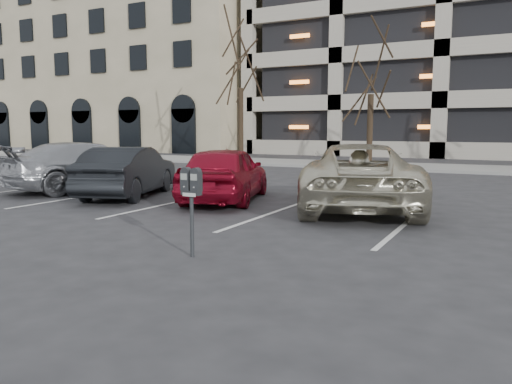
{
  "coord_description": "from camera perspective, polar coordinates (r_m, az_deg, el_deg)",
  "views": [
    {
      "loc": [
        3.2,
        -7.56,
        1.82
      ],
      "look_at": [
        -0.08,
        -1.27,
        0.91
      ],
      "focal_mm": 35.0,
      "sensor_mm": 36.0,
      "label": 1
    }
  ],
  "objects": [
    {
      "name": "car_silver",
      "position": [
        15.55,
        -18.55,
        2.82
      ],
      "size": [
        3.34,
        5.26,
        1.42
      ],
      "primitive_type": "imported",
      "rotation": [
        0.0,
        0.0,
        2.84
      ],
      "color": "#9EA1A5",
      "rests_on": "ground"
    },
    {
      "name": "suv_silver",
      "position": [
        11.62,
        11.58,
        1.81
      ],
      "size": [
        4.03,
        5.83,
        1.48
      ],
      "rotation": [
        0.0,
        0.0,
        3.47
      ],
      "color": "beige",
      "rests_on": "ground"
    },
    {
      "name": "car_red",
      "position": [
        12.53,
        -3.53,
        2.15
      ],
      "size": [
        2.8,
        4.41,
        1.4
      ],
      "primitive_type": "imported",
      "rotation": [
        0.0,
        0.0,
        3.44
      ],
      "color": "maroon",
      "rests_on": "ground"
    },
    {
      "name": "parking_meter",
      "position": [
        7.04,
        -7.4,
        0.21
      ],
      "size": [
        0.32,
        0.13,
        1.25
      ],
      "rotation": [
        0.0,
        0.0,
        -0.02
      ],
      "color": "black",
      "rests_on": "ground"
    },
    {
      "name": "car_dark",
      "position": [
        13.79,
        -14.38,
        2.27
      ],
      "size": [
        2.7,
        4.28,
        1.33
      ],
      "primitive_type": "imported",
      "rotation": [
        0.0,
        0.0,
        3.49
      ],
      "color": "black",
      "rests_on": "ground"
    },
    {
      "name": "tree_a",
      "position": [
        27.38,
        -1.79,
        16.77
      ],
      "size": [
        3.85,
        3.85,
        8.75
      ],
      "color": "black",
      "rests_on": "ground"
    },
    {
      "name": "ground",
      "position": [
        8.41,
        4.48,
        -5.23
      ],
      "size": [
        140.0,
        140.0,
        0.0
      ],
      "primitive_type": "plane",
      "color": "#28282B",
      "rests_on": "ground"
    },
    {
      "name": "tree_b",
      "position": [
        24.63,
        13.13,
        15.63
      ],
      "size": [
        3.33,
        3.33,
        7.57
      ],
      "color": "black",
      "rests_on": "ground"
    },
    {
      "name": "sidewalk",
      "position": [
        23.84,
        19.76,
        2.64
      ],
      "size": [
        80.0,
        4.0,
        0.12
      ],
      "primitive_type": "cube",
      "color": "gray",
      "rests_on": "ground"
    },
    {
      "name": "office_building",
      "position": [
        49.09,
        -12.53,
        13.76
      ],
      "size": [
        26.0,
        16.2,
        15.0
      ],
      "color": "gray",
      "rests_on": "ground"
    },
    {
      "name": "stall_lines",
      "position": [
        11.03,
        2.48,
        -2.18
      ],
      "size": [
        16.9,
        5.2,
        0.0
      ],
      "color": "silver",
      "rests_on": "ground"
    }
  ]
}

